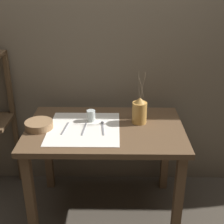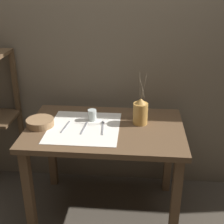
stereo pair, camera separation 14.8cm
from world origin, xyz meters
name	(u,v)px [view 2 (the right image)]	position (x,y,z in m)	size (l,w,h in m)	color
ground_plane	(106,209)	(0.00, 0.00, 0.00)	(12.00, 12.00, 0.00)	#473F35
stone_wall_back	(111,49)	(0.00, 0.47, 1.20)	(7.00, 0.06, 2.40)	#6B5E4C
wooden_table	(105,140)	(0.00, 0.00, 0.64)	(1.13, 0.72, 0.75)	brown
linen_cloth	(84,127)	(-0.15, -0.02, 0.75)	(0.50, 0.53, 0.00)	white
pitcher_with_flowers	(140,112)	(0.25, 0.08, 0.84)	(0.11, 0.11, 0.39)	#B7843D
wooden_bowl	(40,123)	(-0.47, -0.02, 0.77)	(0.20, 0.20, 0.05)	#8E6B47
glass_tumbler_near	(92,115)	(-0.11, 0.10, 0.79)	(0.06, 0.06, 0.08)	#B7C1BC
fork_outer	(65,127)	(-0.28, -0.03, 0.75)	(0.03, 0.19, 0.00)	gray
knife_center	(84,128)	(-0.15, -0.04, 0.75)	(0.03, 0.19, 0.00)	gray
spoon_outer	(103,125)	(-0.02, 0.02, 0.75)	(0.03, 0.20, 0.02)	gray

